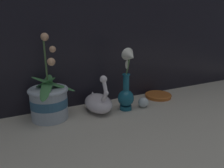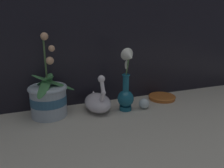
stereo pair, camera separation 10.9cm
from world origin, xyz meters
name	(u,v)px [view 2 (the right image)]	position (x,y,z in m)	size (l,w,h in m)	color
ground_plane	(120,117)	(0.00, 0.00, 0.00)	(2.80, 2.80, 0.00)	#BCB2A3
orchid_potted_plant	(49,98)	(-0.31, 0.14, 0.09)	(0.21, 0.24, 0.39)	#B2BCCC
swan_figurine	(98,101)	(-0.08, 0.12, 0.05)	(0.13, 0.21, 0.20)	white
blue_vase	(126,88)	(0.06, 0.07, 0.12)	(0.08, 0.11, 0.31)	#195B75
glass_sphere	(144,103)	(0.16, 0.06, 0.03)	(0.05, 0.05, 0.05)	silver
amber_dish	(162,97)	(0.32, 0.15, 0.01)	(0.15, 0.15, 0.02)	#C66628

